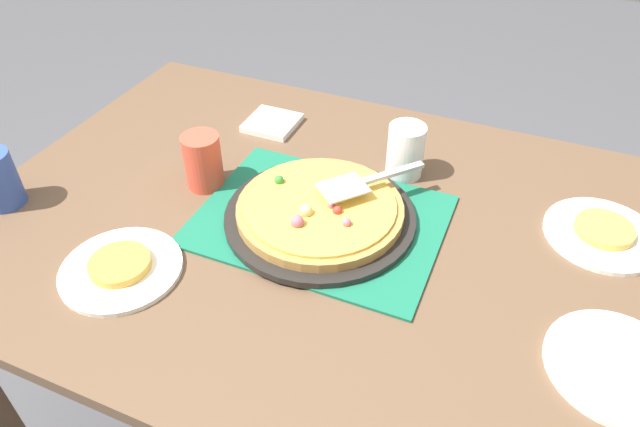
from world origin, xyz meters
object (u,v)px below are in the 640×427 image
Objects in this scene: plate_near_left at (121,269)px; cup_near at (203,161)px; plate_side at (618,367)px; pizza_server at (364,181)px; plate_far_right at (602,234)px; pizza at (320,209)px; served_slice_right at (604,229)px; served_slice_left at (120,264)px; cup_far at (405,151)px; pizza_pan at (320,216)px; napkin_stack at (272,123)px.

plate_near_left is 1.83× the size of cup_near.
plate_side is 1.09× the size of pizza_server.
plate_side is at bearing 8.65° from plate_near_left.
plate_side is (0.03, -0.31, 0.00)m from plate_far_right.
pizza is 3.00× the size of served_slice_right.
cup_far reaches higher than served_slice_left.
cup_near is (-0.83, 0.16, 0.06)m from plate_side.
cup_far is at bearing 52.01° from served_slice_left.
pizza_server reaches higher than served_slice_right.
pizza_server reaches higher than pizza_pan.
plate_side is at bearing -14.33° from pizza.
pizza_server is (-0.49, 0.22, 0.06)m from plate_side.
served_slice_right reaches higher than plate_far_right.
plate_far_right is at bearing 10.97° from cup_near.
served_slice_right is at bearing 18.29° from pizza_pan.
plate_side is at bearing -28.18° from napkin_stack.
pizza_pan is 3.17× the size of napkin_stack.
pizza_server is at bearing 9.32° from cup_near.
served_slice_left is 0.56m from napkin_stack.
napkin_stack is (-0.77, 0.12, 0.00)m from plate_far_right.
pizza_server is at bearing 45.11° from served_slice_left.
napkin_stack is at bearing 87.53° from served_slice_left.
cup_far reaches higher than served_slice_right.
served_slice_right is (0.52, 0.17, 0.01)m from pizza_pan.
cup_near is (0.00, 0.29, 0.06)m from plate_near_left.
served_slice_left reaches higher than plate_near_left.
pizza is 1.50× the size of plate_far_right.
pizza reaches higher than served_slice_left.
pizza_pan is 0.55m from served_slice_right.
cup_near reaches higher than plate_far_right.
pizza is 1.64× the size of pizza_server.
plate_near_left and plate_side have the same top height.
served_slice_left reaches higher than pizza_pan.
plate_side is at bearing -23.75° from pizza_server.
pizza reaches higher than plate_near_left.
cup_near is at bearing -170.68° from pizza_server.
pizza_pan is at bearing -161.71° from served_slice_right.
plate_side is 0.32m from served_slice_right.
cup_far is at bearing 140.96° from plate_side.
pizza_pan is 3.45× the size of served_slice_right.
pizza is 0.55m from served_slice_right.
cup_far reaches higher than pizza.
cup_far is 0.60× the size of pizza_server.
pizza_server reaches higher than plate_side.
served_slice_left is at bearing -171.35° from plate_side.
served_slice_left and served_slice_right have the same top height.
pizza is at bearing 44.12° from served_slice_left.
cup_near reaches higher than served_slice_left.
cup_near is (-0.80, -0.15, 0.04)m from served_slice_right.
cup_far is 0.37m from napkin_stack.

